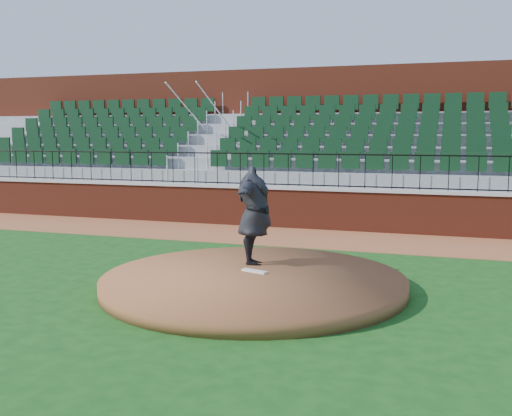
{
  "coord_description": "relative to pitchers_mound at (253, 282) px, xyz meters",
  "views": [
    {
      "loc": [
        4.1,
        -10.73,
        2.92
      ],
      "look_at": [
        0.0,
        1.5,
        1.3
      ],
      "focal_mm": 41.61,
      "sensor_mm": 36.0,
      "label": 1
    }
  ],
  "objects": [
    {
      "name": "warning_track",
      "position": [
        -0.57,
        5.74,
        -0.12
      ],
      "size": [
        34.0,
        3.2,
        0.01
      ],
      "primitive_type": "cube",
      "color": "brown",
      "rests_on": "ground"
    },
    {
      "name": "pitching_rubber",
      "position": [
        -0.08,
        0.28,
        0.14
      ],
      "size": [
        0.56,
        0.29,
        0.04
      ],
      "primitive_type": "cube",
      "rotation": [
        0.0,
        0.0,
        -0.31
      ],
      "color": "white",
      "rests_on": "pitchers_mound"
    },
    {
      "name": "wall_railing",
      "position": [
        -0.57,
        7.34,
        1.67
      ],
      "size": [
        34.0,
        0.05,
        1.0
      ],
      "primitive_type": null,
      "color": "black",
      "rests_on": "wall_cap"
    },
    {
      "name": "ground",
      "position": [
        -0.57,
        0.34,
        -0.12
      ],
      "size": [
        90.0,
        90.0,
        0.0
      ],
      "primitive_type": "plane",
      "color": "#134413",
      "rests_on": "ground"
    },
    {
      "name": "pitchers_mound",
      "position": [
        0.0,
        0.0,
        0.0
      ],
      "size": [
        5.75,
        5.75,
        0.25
      ],
      "primitive_type": "cylinder",
      "color": "brown",
      "rests_on": "ground"
    },
    {
      "name": "seating_stands",
      "position": [
        -0.57,
        10.06,
        2.18
      ],
      "size": [
        34.0,
        5.1,
        4.6
      ],
      "primitive_type": null,
      "color": "gray",
      "rests_on": "ground"
    },
    {
      "name": "pitcher",
      "position": [
        -0.3,
        0.95,
        1.14
      ],
      "size": [
        1.21,
        2.57,
        2.02
      ],
      "primitive_type": "imported",
      "rotation": [
        0.0,
        0.0,
        1.79
      ],
      "color": "black",
      "rests_on": "pitchers_mound"
    },
    {
      "name": "wall_cap",
      "position": [
        -0.57,
        7.34,
        1.12
      ],
      "size": [
        34.0,
        0.45,
        0.1
      ],
      "primitive_type": "cube",
      "color": "#B7B7B7",
      "rests_on": "field_wall"
    },
    {
      "name": "concourse_wall",
      "position": [
        -0.57,
        12.86,
        2.62
      ],
      "size": [
        34.0,
        0.5,
        5.5
      ],
      "primitive_type": "cube",
      "color": "maroon",
      "rests_on": "ground"
    },
    {
      "name": "field_wall",
      "position": [
        -0.57,
        7.34,
        0.47
      ],
      "size": [
        34.0,
        0.35,
        1.2
      ],
      "primitive_type": "cube",
      "color": "maroon",
      "rests_on": "ground"
    }
  ]
}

